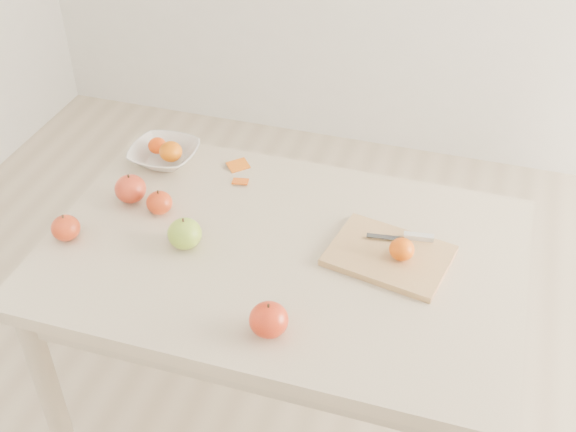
% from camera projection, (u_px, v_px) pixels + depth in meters
% --- Properties ---
extents(ground, '(3.50, 3.50, 0.00)m').
position_uv_depth(ground, '(283.00, 429.00, 2.28)').
color(ground, '#C6B293').
rests_on(ground, ground).
extents(table, '(1.20, 0.80, 0.75)m').
position_uv_depth(table, '(282.00, 278.00, 1.88)').
color(table, beige).
rests_on(table, ground).
extents(cutting_board, '(0.32, 0.26, 0.02)m').
position_uv_depth(cutting_board, '(389.00, 256.00, 1.79)').
color(cutting_board, tan).
rests_on(cutting_board, table).
extents(board_tangerine, '(0.06, 0.06, 0.05)m').
position_uv_depth(board_tangerine, '(402.00, 249.00, 1.75)').
color(board_tangerine, '#D34B07').
rests_on(board_tangerine, cutting_board).
extents(fruit_bowl, '(0.20, 0.20, 0.05)m').
position_uv_depth(fruit_bowl, '(164.00, 154.00, 2.12)').
color(fruit_bowl, silver).
rests_on(fruit_bowl, table).
extents(bowl_tangerine_near, '(0.05, 0.05, 0.05)m').
position_uv_depth(bowl_tangerine_near, '(157.00, 146.00, 2.12)').
color(bowl_tangerine_near, '#DD3F07').
rests_on(bowl_tangerine_near, fruit_bowl).
extents(bowl_tangerine_far, '(0.07, 0.07, 0.06)m').
position_uv_depth(bowl_tangerine_far, '(171.00, 151.00, 2.08)').
color(bowl_tangerine_far, orange).
rests_on(bowl_tangerine_far, fruit_bowl).
extents(orange_peel_a, '(0.07, 0.07, 0.01)m').
position_uv_depth(orange_peel_a, '(238.00, 167.00, 2.11)').
color(orange_peel_a, '#C7590E').
rests_on(orange_peel_a, table).
extents(orange_peel_b, '(0.05, 0.04, 0.01)m').
position_uv_depth(orange_peel_b, '(240.00, 182.00, 2.05)').
color(orange_peel_b, '#C9500E').
rests_on(orange_peel_b, table).
extents(paring_knife, '(0.17, 0.05, 0.01)m').
position_uv_depth(paring_knife, '(413.00, 237.00, 1.82)').
color(paring_knife, silver).
rests_on(paring_knife, cutting_board).
extents(apple_green, '(0.09, 0.09, 0.08)m').
position_uv_depth(apple_green, '(185.00, 234.00, 1.81)').
color(apple_green, '#689B29').
rests_on(apple_green, table).
extents(apple_red_d, '(0.07, 0.07, 0.07)m').
position_uv_depth(apple_red_d, '(66.00, 228.00, 1.83)').
color(apple_red_d, '#910504').
rests_on(apple_red_d, table).
extents(apple_red_a, '(0.09, 0.09, 0.08)m').
position_uv_depth(apple_red_a, '(130.00, 189.00, 1.96)').
color(apple_red_a, '#9D1408').
rests_on(apple_red_a, table).
extents(apple_red_b, '(0.07, 0.07, 0.06)m').
position_uv_depth(apple_red_b, '(159.00, 203.00, 1.92)').
color(apple_red_b, maroon).
rests_on(apple_red_b, table).
extents(apple_red_c, '(0.09, 0.09, 0.08)m').
position_uv_depth(apple_red_c, '(269.00, 320.00, 1.57)').
color(apple_red_c, maroon).
rests_on(apple_red_c, table).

